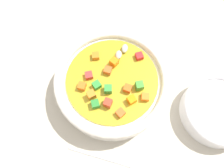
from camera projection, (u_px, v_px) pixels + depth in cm
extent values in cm
cube|color=#BAB2A0|center=(112.00, 91.00, 45.13)|extent=(140.00, 140.00, 2.00)
cylinder|color=white|center=(112.00, 85.00, 42.12)|extent=(20.75, 20.75, 4.48)
torus|color=white|center=(112.00, 79.00, 39.60)|extent=(21.09, 21.09, 1.59)
cylinder|color=gold|center=(112.00, 80.00, 39.85)|extent=(16.82, 16.82, 0.40)
cube|color=orange|center=(91.00, 95.00, 37.76)|extent=(1.31, 1.31, 1.56)
cube|color=green|center=(139.00, 86.00, 38.39)|extent=(1.60, 1.60, 1.54)
cube|color=orange|center=(82.00, 86.00, 38.61)|extent=(1.84, 1.84, 1.07)
cube|color=orange|center=(128.00, 88.00, 38.45)|extent=(1.84, 1.84, 1.09)
cube|color=orange|center=(132.00, 100.00, 37.55)|extent=(1.39, 1.39, 1.33)
ellipsoid|color=beige|center=(125.00, 48.00, 41.51)|extent=(2.17, 2.00, 0.98)
cube|color=green|center=(96.00, 85.00, 38.67)|extent=(1.49, 1.49, 1.17)
cube|color=red|center=(108.00, 103.00, 37.25)|extent=(1.84, 1.84, 1.50)
cube|color=orange|center=(96.00, 56.00, 40.95)|extent=(1.67, 1.67, 0.93)
cube|color=green|center=(108.00, 89.00, 38.24)|extent=(1.74, 1.74, 1.39)
cube|color=orange|center=(120.00, 113.00, 36.86)|extent=(1.60, 1.60, 1.01)
cube|color=orange|center=(105.00, 71.00, 39.66)|extent=(1.85, 1.85, 1.09)
cube|color=orange|center=(145.00, 97.00, 37.92)|extent=(1.79, 1.79, 0.98)
ellipsoid|color=beige|center=(119.00, 55.00, 41.06)|extent=(2.17, 2.03, 0.88)
cube|color=red|center=(139.00, 56.00, 40.92)|extent=(1.49, 1.49, 0.94)
cube|color=#29822D|center=(95.00, 104.00, 37.32)|extent=(1.54, 1.54, 1.24)
cube|color=red|center=(89.00, 75.00, 39.46)|extent=(1.55, 1.55, 0.93)
cube|color=orange|center=(114.00, 62.00, 40.17)|extent=(1.71, 1.71, 1.47)
cylinder|color=silver|center=(100.00, 157.00, 39.07)|extent=(8.32, 9.24, 0.61)
cylinder|color=white|center=(218.00, 111.00, 40.90)|extent=(13.45, 13.45, 3.15)
torus|color=white|center=(222.00, 108.00, 39.18)|extent=(13.58, 13.58, 1.08)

